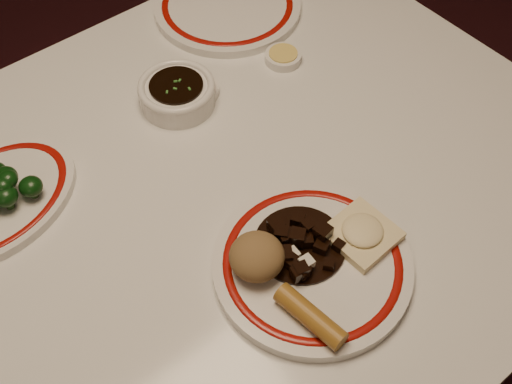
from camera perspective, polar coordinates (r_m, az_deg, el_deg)
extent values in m
cube|color=silver|center=(0.96, -4.72, -1.47)|extent=(1.20, 0.90, 0.04)
cylinder|color=black|center=(1.67, 3.24, 9.04)|extent=(0.06, 0.06, 0.71)
cylinder|color=silver|center=(0.87, 5.01, -6.50)|extent=(0.33, 0.33, 0.02)
torus|color=maroon|center=(0.87, 5.05, -6.20)|extent=(0.29, 0.29, 0.00)
ellipsoid|color=olive|center=(0.84, 0.08, -5.75)|extent=(0.07, 0.07, 0.05)
cylinder|color=olive|center=(0.81, 4.85, -10.95)|extent=(0.04, 0.10, 0.03)
cube|color=beige|center=(0.89, 9.37, -3.73)|extent=(0.09, 0.09, 0.01)
ellipsoid|color=beige|center=(0.88, 9.46, -3.38)|extent=(0.06, 0.06, 0.02)
cylinder|color=black|center=(0.88, 3.93, -4.68)|extent=(0.13, 0.13, 0.00)
cube|color=black|center=(0.87, 5.84, -4.89)|extent=(0.02, 0.02, 0.02)
cube|color=black|center=(0.88, 3.33, -3.87)|extent=(0.02, 0.02, 0.02)
cube|color=black|center=(0.86, 2.63, -4.13)|extent=(0.02, 0.02, 0.02)
cube|color=black|center=(0.89, 4.40, -3.03)|extent=(0.02, 0.02, 0.01)
cube|color=black|center=(0.87, 4.70, -3.03)|extent=(0.02, 0.02, 0.02)
cube|color=black|center=(0.85, 3.24, -6.29)|extent=(0.02, 0.02, 0.02)
cube|color=black|center=(0.87, 4.53, -4.35)|extent=(0.02, 0.02, 0.02)
cube|color=black|center=(0.87, 7.37, -4.79)|extent=(0.02, 0.02, 0.01)
cube|color=black|center=(0.89, 3.73, -2.48)|extent=(0.02, 0.02, 0.02)
cube|color=black|center=(0.84, 4.03, -6.94)|extent=(0.02, 0.02, 0.02)
cube|color=black|center=(0.85, 2.49, -5.68)|extent=(0.03, 0.03, 0.02)
cube|color=black|center=(0.86, 3.71, -4.03)|extent=(0.03, 0.03, 0.02)
cube|color=black|center=(0.87, 5.93, -3.59)|extent=(0.02, 0.02, 0.02)
cube|color=black|center=(0.86, 6.47, -6.43)|extent=(0.02, 0.02, 0.01)
cube|color=black|center=(0.87, 1.79, -3.04)|extent=(0.02, 0.02, 0.02)
cube|color=black|center=(0.84, 3.75, -7.19)|extent=(0.02, 0.02, 0.02)
cube|color=black|center=(0.84, 4.18, -7.03)|extent=(0.02, 0.02, 0.02)
cube|color=black|center=(0.87, 2.27, -3.72)|extent=(0.03, 0.03, 0.02)
cube|color=beige|center=(0.84, 4.51, -6.26)|extent=(0.02, 0.02, 0.01)
cube|color=beige|center=(0.85, 3.23, -5.58)|extent=(0.02, 0.02, 0.01)
cylinder|color=#23471C|center=(0.98, -21.65, -0.78)|extent=(0.01, 0.01, 0.01)
cylinder|color=#23471C|center=(1.00, -21.19, 0.29)|extent=(0.01, 0.01, 0.01)
ellipsoid|color=black|center=(0.99, -21.42, 0.77)|extent=(0.03, 0.03, 0.03)
cylinder|color=#23471C|center=(0.98, -19.14, -0.10)|extent=(0.01, 0.01, 0.01)
ellipsoid|color=black|center=(0.97, -19.39, 0.47)|extent=(0.03, 0.03, 0.03)
cylinder|color=#23471C|center=(0.98, -21.09, -0.97)|extent=(0.01, 0.01, 0.01)
ellipsoid|color=black|center=(0.96, -21.40, -0.34)|extent=(0.04, 0.04, 0.03)
ellipsoid|color=black|center=(0.96, -21.59, 0.55)|extent=(0.03, 0.03, 0.02)
ellipsoid|color=black|center=(0.97, -21.22, 1.09)|extent=(0.03, 0.03, 0.02)
ellipsoid|color=black|center=(0.97, -21.37, 1.24)|extent=(0.03, 0.03, 0.03)
cylinder|color=silver|center=(1.07, -7.01, 8.57)|extent=(0.12, 0.12, 0.04)
cylinder|color=black|center=(1.05, -7.12, 9.39)|extent=(0.09, 0.09, 0.00)
cylinder|color=silver|center=(1.09, -5.01, 8.99)|extent=(0.06, 0.06, 0.02)
cylinder|color=red|center=(1.08, -5.04, 9.36)|extent=(0.05, 0.05, 0.00)
cylinder|color=silver|center=(1.14, 2.42, 11.87)|extent=(0.06, 0.06, 0.02)
cylinder|color=#DCC15A|center=(1.14, 2.44, 12.23)|extent=(0.05, 0.05, 0.00)
cylinder|color=silver|center=(1.25, -2.55, 16.11)|extent=(0.35, 0.35, 0.02)
torus|color=maroon|center=(1.25, -2.56, 16.40)|extent=(0.31, 0.31, 0.00)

